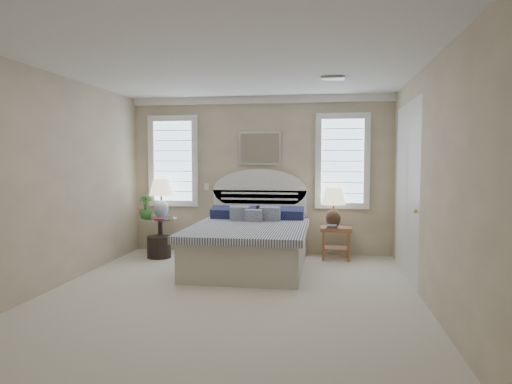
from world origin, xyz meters
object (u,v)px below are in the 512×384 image
object	(u,v)px
side_table_left	(160,232)
lamp_left	(161,194)
nightstand_right	(336,236)
floor_pot	(159,247)
lamp_right	(333,203)
bed	(250,241)

from	to	relation	value
side_table_left	lamp_left	bearing A→B (deg)	97.42
side_table_left	lamp_left	world-z (taller)	lamp_left
nightstand_right	floor_pot	bearing A→B (deg)	-173.98
lamp_left	lamp_right	distance (m)	2.92
floor_pot	bed	bearing A→B (deg)	-13.59
lamp_right	bed	bearing A→B (deg)	-152.98
bed	nightstand_right	world-z (taller)	bed
bed	lamp_left	size ratio (longest dim) A/B	3.40
side_table_left	nightstand_right	xyz separation A→B (m)	(2.95, 0.10, -0.00)
bed	lamp_left	distance (m)	1.92
nightstand_right	lamp_right	distance (m)	0.54
bed	floor_pot	xyz separation A→B (m)	(-1.60, 0.39, -0.21)
bed	floor_pot	world-z (taller)	bed
lamp_left	lamp_right	size ratio (longest dim) A/B	1.03
floor_pot	lamp_left	size ratio (longest dim) A/B	0.59
bed	side_table_left	bearing A→B (deg)	160.26
bed	lamp_left	bearing A→B (deg)	157.35
nightstand_right	lamp_left	xyz separation A→B (m)	(-2.96, 0.00, 0.65)
bed	nightstand_right	xyz separation A→B (m)	(1.30, 0.69, 0.00)
nightstand_right	lamp_left	world-z (taller)	lamp_left
side_table_left	lamp_left	xyz separation A→B (m)	(-0.01, 0.10, 0.65)
side_table_left	bed	bearing A→B (deg)	-19.74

